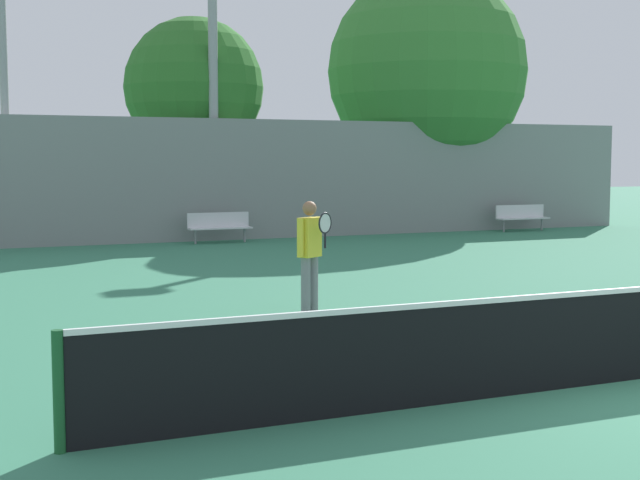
{
  "coord_description": "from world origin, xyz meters",
  "views": [
    {
      "loc": [
        -6.46,
        -6.99,
        2.28
      ],
      "look_at": [
        -0.69,
        6.19,
        0.97
      ],
      "focal_mm": 50.0,
      "sensor_mm": 36.0,
      "label": 1
    }
  ],
  "objects_px": {
    "light_pole_far_right": "(418,54)",
    "tree_green_tall": "(194,88)",
    "light_pole_center_back": "(213,63)",
    "tree_dark_dense": "(427,71)",
    "tennis_net": "(624,334)",
    "tennis_player": "(310,250)",
    "bench_courtside_far": "(219,225)",
    "bench_courtside_near": "(522,215)"
  },
  "relations": [
    {
      "from": "bench_courtside_far",
      "to": "tree_dark_dense",
      "type": "bearing_deg",
      "value": 19.01
    },
    {
      "from": "tennis_net",
      "to": "bench_courtside_far",
      "type": "xyz_separation_m",
      "value": [
        0.7,
        16.21,
        0.0
      ]
    },
    {
      "from": "light_pole_far_right",
      "to": "tree_dark_dense",
      "type": "bearing_deg",
      "value": 50.7
    },
    {
      "from": "tree_green_tall",
      "to": "tree_dark_dense",
      "type": "height_order",
      "value": "tree_dark_dense"
    },
    {
      "from": "tree_green_tall",
      "to": "tennis_player",
      "type": "bearing_deg",
      "value": -99.09
    },
    {
      "from": "light_pole_far_right",
      "to": "tree_green_tall",
      "type": "xyz_separation_m",
      "value": [
        -6.69,
        1.73,
        -1.13
      ]
    },
    {
      "from": "light_pole_center_back",
      "to": "tree_dark_dense",
      "type": "xyz_separation_m",
      "value": [
        7.9,
        1.76,
        0.23
      ]
    },
    {
      "from": "tree_green_tall",
      "to": "light_pole_center_back",
      "type": "bearing_deg",
      "value": -90.46
    },
    {
      "from": "bench_courtside_near",
      "to": "light_pole_far_right",
      "type": "distance_m",
      "value": 6.04
    },
    {
      "from": "bench_courtside_far",
      "to": "light_pole_center_back",
      "type": "height_order",
      "value": "light_pole_center_back"
    },
    {
      "from": "light_pole_center_back",
      "to": "tree_dark_dense",
      "type": "height_order",
      "value": "tree_dark_dense"
    },
    {
      "from": "tennis_player",
      "to": "tree_dark_dense",
      "type": "xyz_separation_m",
      "value": [
        10.17,
        14.02,
        4.24
      ]
    },
    {
      "from": "bench_courtside_far",
      "to": "tree_dark_dense",
      "type": "xyz_separation_m",
      "value": [
        8.09,
        2.79,
        4.68
      ]
    },
    {
      "from": "tennis_net",
      "to": "tree_dark_dense",
      "type": "xyz_separation_m",
      "value": [
        8.79,
        19.0,
        4.69
      ]
    },
    {
      "from": "tree_green_tall",
      "to": "tree_dark_dense",
      "type": "relative_size",
      "value": 0.77
    },
    {
      "from": "tennis_net",
      "to": "light_pole_far_right",
      "type": "height_order",
      "value": "light_pole_far_right"
    },
    {
      "from": "tree_dark_dense",
      "to": "bench_courtside_far",
      "type": "bearing_deg",
      "value": -160.99
    },
    {
      "from": "light_pole_far_right",
      "to": "tree_green_tall",
      "type": "bearing_deg",
      "value": 165.52
    },
    {
      "from": "bench_courtside_near",
      "to": "tennis_net",
      "type": "bearing_deg",
      "value": -123.34
    },
    {
      "from": "light_pole_center_back",
      "to": "tree_dark_dense",
      "type": "bearing_deg",
      "value": 12.59
    },
    {
      "from": "tennis_player",
      "to": "bench_courtside_far",
      "type": "distance_m",
      "value": 11.44
    },
    {
      "from": "light_pole_far_right",
      "to": "tree_green_tall",
      "type": "relative_size",
      "value": 1.45
    },
    {
      "from": "bench_courtside_far",
      "to": "light_pole_center_back",
      "type": "xyz_separation_m",
      "value": [
        0.18,
        1.02,
        4.45
      ]
    },
    {
      "from": "light_pole_far_right",
      "to": "bench_courtside_far",
      "type": "bearing_deg",
      "value": -169.08
    },
    {
      "from": "bench_courtside_far",
      "to": "tree_green_tall",
      "type": "relative_size",
      "value": 0.27
    },
    {
      "from": "bench_courtside_near",
      "to": "bench_courtside_far",
      "type": "bearing_deg",
      "value": -180.0
    },
    {
      "from": "light_pole_center_back",
      "to": "light_pole_far_right",
      "type": "bearing_deg",
      "value": 2.62
    },
    {
      "from": "tennis_player",
      "to": "tennis_net",
      "type": "bearing_deg",
      "value": -105.22
    },
    {
      "from": "light_pole_far_right",
      "to": "tree_dark_dense",
      "type": "distance_m",
      "value": 1.91
    },
    {
      "from": "bench_courtside_near",
      "to": "tree_green_tall",
      "type": "distance_m",
      "value": 10.95
    },
    {
      "from": "tennis_net",
      "to": "tree_dark_dense",
      "type": "bearing_deg",
      "value": 65.17
    },
    {
      "from": "tennis_player",
      "to": "bench_courtside_near",
      "type": "height_order",
      "value": "tennis_player"
    },
    {
      "from": "tennis_player",
      "to": "light_pole_center_back",
      "type": "distance_m",
      "value": 13.1
    },
    {
      "from": "tennis_net",
      "to": "tree_dark_dense",
      "type": "relative_size",
      "value": 1.33
    },
    {
      "from": "tree_green_tall",
      "to": "tennis_net",
      "type": "bearing_deg",
      "value": -92.69
    },
    {
      "from": "bench_courtside_far",
      "to": "tree_dark_dense",
      "type": "relative_size",
      "value": 0.2
    },
    {
      "from": "bench_courtside_near",
      "to": "light_pole_center_back",
      "type": "distance_m",
      "value": 10.79
    },
    {
      "from": "light_pole_far_right",
      "to": "tennis_player",
      "type": "bearing_deg",
      "value": -125.55
    },
    {
      "from": "tree_dark_dense",
      "to": "tennis_player",
      "type": "bearing_deg",
      "value": -125.96
    },
    {
      "from": "light_pole_far_right",
      "to": "tree_dark_dense",
      "type": "relative_size",
      "value": 1.11
    },
    {
      "from": "tennis_player",
      "to": "tree_green_tall",
      "type": "relative_size",
      "value": 0.26
    },
    {
      "from": "tennis_net",
      "to": "tennis_player",
      "type": "xyz_separation_m",
      "value": [
        -1.38,
        4.98,
        0.45
      ]
    }
  ]
}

